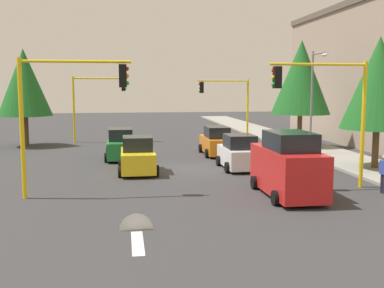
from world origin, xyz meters
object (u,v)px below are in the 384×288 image
traffic_signal_near_left (327,99)px  tree_roadside_mid (301,77)px  traffic_signal_far_left (227,97)px  street_lamp_curbside (314,91)px  car_yellow (138,156)px  car_orange (216,142)px  traffic_signal_far_right (96,96)px  tree_roadside_near (379,83)px  car_green (121,145)px  pedestrian_crossing (384,173)px  delivery_van_red (288,166)px  tree_opposite_side (24,82)px  traffic_signal_near_right (66,100)px  car_white (239,153)px

traffic_signal_near_left → tree_roadside_mid: size_ratio=0.71×
traffic_signal_near_left → tree_roadside_mid: bearing=163.0°
traffic_signal_far_left → traffic_signal_near_left: bearing=0.2°
street_lamp_curbside → car_yellow: (4.43, -11.85, -3.45)m
traffic_signal_far_left → car_orange: traffic_signal_far_left is taller
traffic_signal_far_right → tree_roadside_near: 22.77m
traffic_signal_near_left → car_green: (-10.27, -9.29, -3.19)m
car_green → tree_roadside_near: bearing=66.0°
tree_roadside_near → traffic_signal_far_right: bearing=-134.7°
tree_roadside_near → pedestrian_crossing: size_ratio=4.35×
delivery_van_red → car_green: 13.47m
tree_roadside_mid → street_lamp_curbside: bearing=-10.3°
car_green → tree_opposite_side: bearing=-136.2°
car_yellow → traffic_signal_far_left: bearing=150.8°
tree_roadside_near → car_green: tree_roadside_near is taller
tree_roadside_near → delivery_van_red: bearing=-53.5°
car_green → tree_roadside_mid: bearing=105.3°
pedestrian_crossing → car_yellow: bearing=-121.7°
traffic_signal_near_right → street_lamp_curbside: bearing=122.8°
car_yellow → traffic_signal_near_right: bearing=-30.7°
traffic_signal_far_right → traffic_signal_near_left: bearing=29.7°
street_lamp_curbside → car_yellow: street_lamp_curbside is taller
car_white → car_green: bearing=-125.4°
traffic_signal_near_right → car_white: 10.89m
street_lamp_curbside → car_green: (-0.66, -12.78, -3.45)m
traffic_signal_near_left → street_lamp_curbside: size_ratio=0.83×
car_white → traffic_signal_far_right: bearing=-148.8°
traffic_signal_far_left → car_white: (14.46, -2.55, -2.90)m
tree_opposite_side → car_orange: 16.04m
delivery_van_red → car_white: 6.74m
tree_roadside_near → street_lamp_curbside: bearing=-167.0°
car_orange → pedestrian_crossing: car_orange is taller
traffic_signal_far_left → car_orange: size_ratio=1.28×
car_yellow → car_orange: bearing=137.0°
tree_roadside_near → car_orange: (-7.11, -7.61, -3.96)m
car_white → car_yellow: 5.75m
traffic_signal_far_right → car_white: 17.17m
delivery_van_red → car_white: delivery_van_red is taller
traffic_signal_near_right → car_yellow: traffic_signal_near_right is taller
traffic_signal_far_right → pedestrian_crossing: (21.31, 13.53, -3.00)m
tree_opposite_side → car_white: bearing=48.5°
car_white → car_yellow: same height
tree_roadside_near → car_orange: size_ratio=1.77×
car_orange → pedestrian_crossing: bearing=21.8°
car_orange → pedestrian_crossing: (12.42, 4.97, 0.01)m
car_green → car_orange: same height
street_lamp_curbside → car_white: size_ratio=1.84×
car_yellow → tree_opposite_side: bearing=-146.9°
traffic_signal_near_right → pedestrian_crossing: size_ratio=3.43×
traffic_signal_far_left → street_lamp_curbside: size_ratio=0.76×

